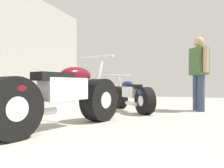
{
  "coord_description": "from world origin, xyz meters",
  "views": [
    {
      "loc": [
        0.77,
        -0.45,
        0.61
      ],
      "look_at": [
        -0.54,
        3.32,
        0.61
      ],
      "focal_mm": 36.68,
      "sensor_mm": 36.0,
      "label": 1
    }
  ],
  "objects": [
    {
      "name": "mechanic_in_blue",
      "position": [
        0.93,
        5.07,
        0.95
      ],
      "size": [
        0.43,
        0.64,
        1.68
      ],
      "color": "#384766",
      "rests_on": "ground_plane"
    },
    {
      "name": "motorcycle_black_naked",
      "position": [
        -0.5,
        4.55,
        0.35
      ],
      "size": [
        1.32,
        1.48,
        0.84
      ],
      "color": "black",
      "rests_on": "ground_plane"
    },
    {
      "name": "motorcycle_maroon_cruiser",
      "position": [
        -0.89,
        2.26,
        0.43
      ],
      "size": [
        0.96,
        2.27,
        1.07
      ],
      "color": "black",
      "rests_on": "ground_plane"
    },
    {
      "name": "ground_plane",
      "position": [
        0.0,
        3.1,
        0.0
      ],
      "size": [
        14.88,
        14.88,
        0.0
      ],
      "primitive_type": "plane",
      "color": "#A8A399"
    }
  ]
}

